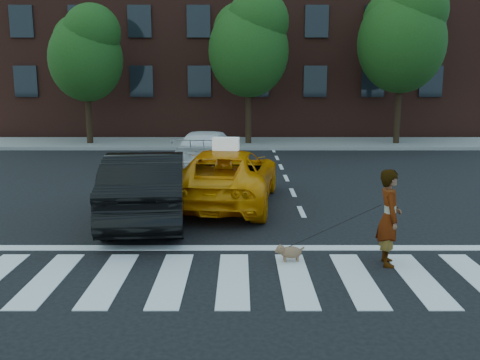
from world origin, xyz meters
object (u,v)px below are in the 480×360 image
object	(u,v)px
tree_mid	(249,41)
tree_right	(403,31)
white_suv	(207,150)
taxi	(226,177)
dog	(289,252)
black_sedan	(147,186)
woman	(389,218)
tree_left	(86,50)

from	to	relation	value
tree_mid	tree_right	xyz separation A→B (m)	(7.00, -0.00, 0.41)
white_suv	tree_right	bearing A→B (deg)	-138.48
taxi	dog	distance (m)	4.63
black_sedan	woman	world-z (taller)	woman
tree_mid	woman	xyz separation A→B (m)	(2.14, -16.28, -4.01)
tree_left	white_suv	size ratio (longest dim) A/B	1.39
black_sedan	woman	bearing A→B (deg)	142.44
taxi	dog	world-z (taller)	taxi
tree_mid	white_suv	world-z (taller)	tree_mid
tree_right	tree_left	bearing A→B (deg)	180.00
white_suv	dog	xyz separation A→B (m)	(2.03, -9.83, -0.50)
woman	tree_right	bearing A→B (deg)	-11.67
tree_right	woman	size ratio (longest dim) A/B	4.58
tree_mid	dog	bearing A→B (deg)	-88.46
black_sedan	white_suv	xyz separation A→B (m)	(0.94, 7.05, -0.11)
dog	black_sedan	bearing A→B (deg)	132.76
tree_left	taxi	world-z (taller)	tree_left
tree_left	black_sedan	size ratio (longest dim) A/B	1.35
tree_right	black_sedan	size ratio (longest dim) A/B	1.60
tree_left	taxi	distance (m)	14.00
taxi	woman	xyz separation A→B (m)	(2.92, -4.57, 0.13)
tree_left	woman	distance (m)	19.26
tree_mid	woman	distance (m)	16.90
tree_mid	white_suv	size ratio (longest dim) A/B	1.52
tree_left	taxi	bearing A→B (deg)	-60.14
tree_left	tree_right	world-z (taller)	tree_right
tree_right	tree_mid	bearing A→B (deg)	180.00
black_sedan	white_suv	bearing A→B (deg)	-103.16
tree_mid	taxi	size ratio (longest dim) A/B	1.39
tree_right	woman	xyz separation A→B (m)	(-4.86, -16.28, -4.42)
black_sedan	dog	bearing A→B (deg)	131.27
tree_mid	tree_right	distance (m)	7.01
tree_left	black_sedan	world-z (taller)	tree_left
black_sedan	dog	world-z (taller)	black_sedan
tree_left	dog	distance (m)	18.49
white_suv	dog	bearing A→B (deg)	106.90
white_suv	dog	world-z (taller)	white_suv
woman	dog	distance (m)	1.83
tree_mid	white_suv	distance (m)	7.73
tree_mid	black_sedan	xyz separation A→B (m)	(-2.53, -13.36, -4.06)
tree_right	white_suv	bearing A→B (deg)	-143.70
white_suv	tree_left	bearing A→B (deg)	-41.69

